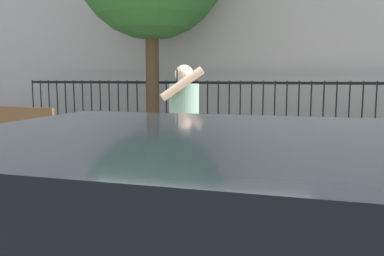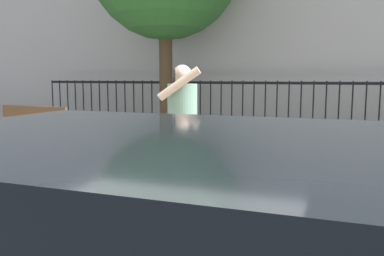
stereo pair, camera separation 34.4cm
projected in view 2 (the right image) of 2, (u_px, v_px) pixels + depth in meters
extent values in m
cube|color=#B2ADA3|center=(220.00, 194.00, 5.44)|extent=(28.00, 4.40, 0.15)
cube|color=black|center=(271.00, 83.00, 8.66)|extent=(12.00, 0.04, 0.06)
cylinder|color=black|center=(53.00, 109.00, 10.95)|extent=(0.03, 0.03, 1.60)
cylinder|color=black|center=(61.00, 109.00, 10.85)|extent=(0.03, 0.03, 1.60)
cylinder|color=black|center=(68.00, 110.00, 10.76)|extent=(0.03, 0.03, 1.60)
cylinder|color=black|center=(76.00, 110.00, 10.67)|extent=(0.03, 0.03, 1.60)
cylinder|color=black|center=(84.00, 110.00, 10.57)|extent=(0.03, 0.03, 1.60)
cylinder|color=black|center=(92.00, 111.00, 10.48)|extent=(0.03, 0.03, 1.60)
cylinder|color=black|center=(100.00, 111.00, 10.39)|extent=(0.03, 0.03, 1.60)
cylinder|color=black|center=(108.00, 111.00, 10.29)|extent=(0.03, 0.03, 1.60)
cylinder|color=black|center=(117.00, 111.00, 10.20)|extent=(0.03, 0.03, 1.60)
cylinder|color=black|center=(125.00, 112.00, 10.11)|extent=(0.03, 0.03, 1.60)
cylinder|color=black|center=(134.00, 112.00, 10.02)|extent=(0.03, 0.03, 1.60)
cylinder|color=black|center=(143.00, 112.00, 9.92)|extent=(0.03, 0.03, 1.60)
cylinder|color=black|center=(152.00, 113.00, 9.83)|extent=(0.03, 0.03, 1.60)
cylinder|color=black|center=(161.00, 113.00, 9.74)|extent=(0.03, 0.03, 1.60)
cylinder|color=black|center=(171.00, 113.00, 9.64)|extent=(0.03, 0.03, 1.60)
cylinder|color=black|center=(180.00, 114.00, 9.55)|extent=(0.03, 0.03, 1.60)
cylinder|color=black|center=(190.00, 114.00, 9.46)|extent=(0.03, 0.03, 1.60)
cylinder|color=black|center=(200.00, 115.00, 9.36)|extent=(0.03, 0.03, 1.60)
cylinder|color=black|center=(210.00, 115.00, 9.27)|extent=(0.03, 0.03, 1.60)
cylinder|color=black|center=(221.00, 115.00, 9.18)|extent=(0.03, 0.03, 1.60)
cylinder|color=black|center=(232.00, 116.00, 9.08)|extent=(0.03, 0.03, 1.60)
cylinder|color=black|center=(242.00, 116.00, 8.99)|extent=(0.03, 0.03, 1.60)
cylinder|color=black|center=(254.00, 116.00, 8.90)|extent=(0.03, 0.03, 1.60)
cylinder|color=black|center=(265.00, 117.00, 8.80)|extent=(0.03, 0.03, 1.60)
cylinder|color=black|center=(276.00, 117.00, 8.71)|extent=(0.03, 0.03, 1.60)
cylinder|color=black|center=(288.00, 118.00, 8.62)|extent=(0.03, 0.03, 1.60)
cylinder|color=black|center=(300.00, 118.00, 8.53)|extent=(0.03, 0.03, 1.60)
cylinder|color=black|center=(313.00, 119.00, 8.43)|extent=(0.03, 0.03, 1.60)
cylinder|color=black|center=(325.00, 119.00, 8.34)|extent=(0.03, 0.03, 1.60)
cylinder|color=black|center=(338.00, 120.00, 8.25)|extent=(0.03, 0.03, 1.60)
cylinder|color=black|center=(351.00, 120.00, 8.15)|extent=(0.03, 0.03, 1.60)
cylinder|color=black|center=(365.00, 121.00, 8.06)|extent=(0.03, 0.03, 1.60)
cylinder|color=black|center=(379.00, 121.00, 7.97)|extent=(0.03, 0.03, 1.60)
cube|color=black|center=(143.00, 198.00, 1.65)|extent=(2.04, 1.66, 0.55)
cylinder|color=beige|center=(181.00, 178.00, 4.54)|extent=(0.15, 0.15, 0.76)
cylinder|color=beige|center=(184.00, 174.00, 4.74)|extent=(0.15, 0.15, 0.76)
cylinder|color=gray|center=(182.00, 114.00, 4.55)|extent=(0.41, 0.41, 0.69)
sphere|color=beige|center=(182.00, 74.00, 4.49)|extent=(0.21, 0.21, 0.21)
cylinder|color=beige|center=(179.00, 84.00, 4.31)|extent=(0.49, 0.19, 0.38)
cylinder|color=beige|center=(185.00, 114.00, 4.75)|extent=(0.09, 0.09, 0.53)
cube|color=black|center=(174.00, 76.00, 4.35)|extent=(0.03, 0.07, 0.15)
cube|color=brown|center=(186.00, 121.00, 4.81)|extent=(0.22, 0.31, 0.34)
cube|color=brown|center=(42.00, 130.00, 8.16)|extent=(1.60, 0.45, 0.05)
cube|color=brown|center=(34.00, 117.00, 7.95)|extent=(1.60, 0.06, 0.44)
cube|color=#333338|center=(17.00, 140.00, 8.45)|extent=(0.08, 0.41, 0.40)
cube|color=#333338|center=(70.00, 144.00, 7.94)|extent=(0.08, 0.41, 0.40)
cylinder|color=#4C3823|center=(166.00, 79.00, 8.94)|extent=(0.30, 0.30, 3.26)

